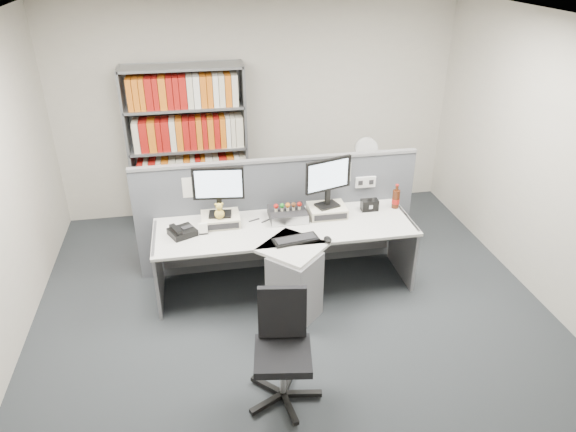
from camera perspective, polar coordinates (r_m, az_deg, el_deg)
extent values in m
plane|color=#31363A|center=(5.02, 1.37, -12.79)|extent=(5.50, 5.50, 0.00)
cube|color=beige|center=(6.81, -3.26, 11.39)|extent=(5.00, 0.04, 2.70)
cube|color=white|center=(3.86, 1.85, 19.31)|extent=(5.00, 5.50, 0.04)
cube|color=#54575F|center=(5.70, -1.09, 0.15)|extent=(3.00, 0.05, 1.25)
cube|color=gray|center=(5.43, -1.15, 6.09)|extent=(3.00, 0.07, 0.03)
cube|color=white|center=(5.74, 8.34, 3.68)|extent=(0.22, 0.04, 0.12)
cube|color=white|center=(5.43, -10.51, 3.19)|extent=(0.16, 0.00, 0.22)
cube|color=white|center=(5.43, -6.30, 3.54)|extent=(0.16, 0.00, 0.22)
cube|color=white|center=(5.63, 5.98, 4.45)|extent=(0.16, 0.00, 0.22)
cube|color=silver|center=(5.28, -0.33, -1.22)|extent=(2.60, 0.80, 0.03)
cube|color=silver|center=(4.94, 0.48, -3.43)|extent=(0.74, 0.74, 0.03)
cube|color=gray|center=(5.04, 0.72, -7.62)|extent=(0.57, 0.57, 0.69)
cube|color=gray|center=(5.42, -13.83, -5.56)|extent=(0.03, 0.70, 0.72)
cube|color=gray|center=(5.79, 12.27, -3.06)|extent=(0.03, 0.70, 0.72)
cube|color=gray|center=(5.77, -0.95, -2.59)|extent=(2.50, 0.02, 0.45)
cube|color=beige|center=(5.33, -7.29, -0.37)|extent=(0.38, 0.30, 0.10)
cube|color=black|center=(5.20, -7.18, -1.13)|extent=(0.34, 0.01, 0.06)
cube|color=beige|center=(5.48, 4.23, 0.61)|extent=(0.38, 0.30, 0.10)
cube|color=black|center=(5.35, 4.63, -0.11)|extent=(0.34, 0.01, 0.06)
cube|color=black|center=(5.31, -7.33, 0.20)|extent=(0.24, 0.18, 0.02)
cube|color=black|center=(5.27, -7.39, 1.07)|extent=(0.05, 0.04, 0.18)
cube|color=black|center=(5.16, -7.55, 3.51)|extent=(0.50, 0.09, 0.33)
cube|color=#CBE3FF|center=(5.14, -7.51, 3.42)|extent=(0.45, 0.06, 0.28)
cube|color=black|center=(5.46, 4.26, 1.17)|extent=(0.26, 0.22, 0.02)
cube|color=black|center=(5.41, 4.29, 2.04)|extent=(0.06, 0.04, 0.18)
cube|color=black|center=(5.31, 4.38, 4.47)|extent=(0.50, 0.19, 0.34)
cube|color=#CBE3FF|center=(5.29, 4.37, 4.38)|extent=(0.44, 0.15, 0.29)
cube|color=black|center=(5.40, -0.06, 0.23)|extent=(0.37, 0.33, 0.10)
cube|color=silver|center=(5.25, 0.26, -0.59)|extent=(0.37, 0.01, 0.09)
cylinder|color=beige|center=(5.33, -1.29, 0.66)|extent=(0.03, 0.03, 0.03)
sphere|color=#A5140F|center=(5.31, -1.30, 1.07)|extent=(0.05, 0.05, 0.05)
cylinder|color=beige|center=(5.34, -0.66, 0.72)|extent=(0.03, 0.03, 0.03)
sphere|color=#19721E|center=(5.32, -0.66, 1.12)|extent=(0.05, 0.05, 0.05)
cylinder|color=beige|center=(5.35, -0.02, 0.77)|extent=(0.03, 0.03, 0.03)
sphere|color=orange|center=(5.33, -0.02, 1.18)|extent=(0.05, 0.05, 0.05)
cylinder|color=beige|center=(5.36, 0.61, 0.82)|extent=(0.03, 0.03, 0.03)
sphere|color=#593319|center=(5.34, 0.61, 1.23)|extent=(0.05, 0.05, 0.05)
cylinder|color=beige|center=(5.37, 1.24, 0.87)|extent=(0.03, 0.03, 0.03)
sphere|color=#A5140F|center=(5.35, 1.24, 1.28)|extent=(0.05, 0.05, 0.05)
cube|color=black|center=(5.01, 0.83, -2.59)|extent=(0.45, 0.23, 0.02)
cube|color=black|center=(5.01, 0.83, -2.44)|extent=(0.40, 0.18, 0.01)
ellipsoid|color=black|center=(5.01, 4.31, -2.55)|extent=(0.07, 0.12, 0.04)
cube|color=black|center=(5.20, -11.33, -1.71)|extent=(0.30, 0.29, 0.06)
cube|color=black|center=(5.16, -12.02, -1.43)|extent=(0.13, 0.20, 0.04)
cube|color=black|center=(5.20, -10.84, -1.19)|extent=(0.12, 0.10, 0.01)
cube|color=black|center=(5.21, -9.09, -1.78)|extent=(0.09, 0.05, 0.02)
cube|color=white|center=(5.16, -9.13, -1.35)|extent=(0.08, 0.03, 0.09)
cube|color=white|center=(5.19, -9.15, -1.16)|extent=(0.08, 0.03, 0.09)
sphere|color=gold|center=(5.23, -7.40, 0.22)|extent=(0.10, 0.10, 0.10)
sphere|color=gold|center=(5.19, -7.46, 1.03)|extent=(0.07, 0.07, 0.07)
sphere|color=gold|center=(5.18, -7.82, 1.24)|extent=(0.03, 0.03, 0.03)
sphere|color=gold|center=(5.18, -7.13, 1.30)|extent=(0.03, 0.03, 0.03)
cube|color=black|center=(5.62, 8.79, 1.18)|extent=(0.18, 0.10, 0.12)
cylinder|color=#3F190A|center=(5.71, 11.56, 1.80)|extent=(0.08, 0.08, 0.20)
cylinder|color=#A5140F|center=(5.72, 11.54, 1.60)|extent=(0.08, 0.08, 0.06)
cylinder|color=#3F190A|center=(5.65, 11.68, 2.96)|extent=(0.03, 0.03, 0.06)
cylinder|color=#A5140F|center=(5.64, 11.71, 3.28)|extent=(0.04, 0.04, 0.01)
cube|color=gray|center=(6.63, -16.67, 6.61)|extent=(0.03, 0.40, 2.00)
cube|color=gray|center=(6.61, -4.66, 7.64)|extent=(0.03, 0.40, 2.00)
cube|color=gray|center=(6.76, -10.70, 7.72)|extent=(1.40, 0.02, 2.00)
cube|color=gray|center=(6.98, -9.98, -0.37)|extent=(1.38, 0.40, 0.03)
cube|color=gray|center=(6.76, -10.33, 3.36)|extent=(1.38, 0.40, 0.03)
cube|color=gray|center=(6.58, -10.69, 7.33)|extent=(1.38, 0.40, 0.03)
cube|color=gray|center=(6.42, -11.09, 11.50)|extent=(1.38, 0.40, 0.03)
cube|color=gray|center=(6.31, -11.48, 15.51)|extent=(1.38, 0.40, 0.03)
cube|color=#A5140F|center=(6.87, -10.11, 0.94)|extent=(1.24, 0.28, 0.36)
cube|color=orange|center=(6.66, -10.46, 4.78)|extent=(1.24, 0.28, 0.36)
cube|color=beige|center=(6.48, -10.84, 8.85)|extent=(1.24, 0.28, 0.36)
cube|color=white|center=(6.34, -11.25, 13.12)|extent=(1.24, 0.28, 0.36)
cube|color=gray|center=(6.74, 8.00, 1.84)|extent=(0.45, 0.60, 0.70)
cube|color=black|center=(6.41, 8.90, 2.05)|extent=(0.40, 0.02, 0.28)
cube|color=black|center=(6.55, 8.70, -0.47)|extent=(0.40, 0.02, 0.28)
cylinder|color=white|center=(6.59, 8.20, 4.69)|extent=(0.16, 0.16, 0.03)
cylinder|color=white|center=(6.55, 8.26, 5.46)|extent=(0.03, 0.03, 0.16)
cylinder|color=white|center=(6.45, 8.44, 7.19)|extent=(0.28, 0.06, 0.27)
cylinder|color=silver|center=(6.48, 8.36, 7.29)|extent=(0.28, 0.05, 0.27)
cylinder|color=silver|center=(4.31, -0.55, -16.88)|extent=(0.05, 0.05, 0.38)
cube|color=black|center=(4.17, -0.56, -14.85)|extent=(0.50, 0.50, 0.07)
cube|color=black|center=(4.15, -0.63, -10.30)|extent=(0.39, 0.16, 0.44)
cube|color=black|center=(4.46, 1.77, -18.60)|extent=(0.29, 0.09, 0.04)
cylinder|color=black|center=(4.47, 3.29, -18.68)|extent=(0.05, 0.05, 0.03)
cube|color=black|center=(4.57, 0.12, -17.17)|extent=(0.17, 0.27, 0.04)
cylinder|color=black|center=(4.65, 0.53, -16.34)|extent=(0.05, 0.05, 0.03)
cube|color=black|center=(4.52, -2.39, -17.75)|extent=(0.23, 0.23, 0.04)
cylinder|color=black|center=(4.58, -3.58, -17.28)|extent=(0.05, 0.05, 0.03)
cube|color=black|center=(4.38, -2.42, -19.61)|extent=(0.27, 0.17, 0.04)
cylinder|color=black|center=(4.35, -3.72, -20.38)|extent=(0.05, 0.05, 0.03)
cube|color=black|center=(4.34, 0.24, -20.18)|extent=(0.09, 0.29, 0.04)
cylinder|color=black|center=(4.28, 0.78, -21.37)|extent=(0.05, 0.05, 0.03)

